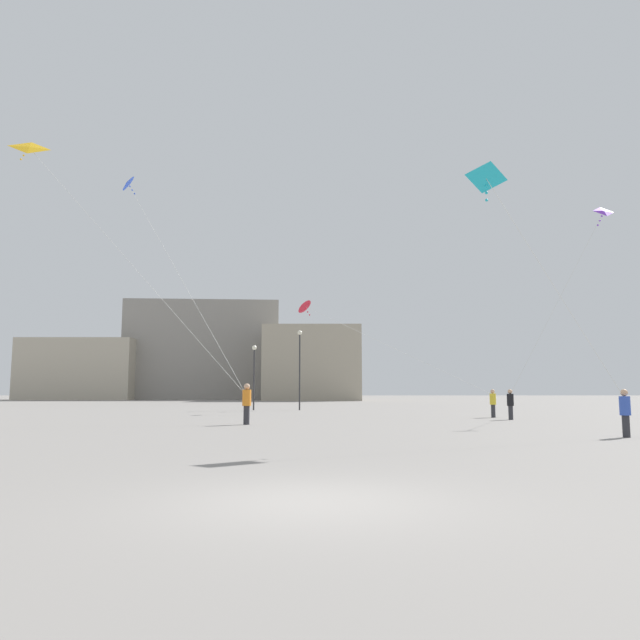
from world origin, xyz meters
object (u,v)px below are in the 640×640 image
Objects in this scene: person_in_orange at (249,402)px; kite_violet_delta at (603,218)px; kite_crimson_diamond at (308,307)px; lamppost_east at (302,358)px; person_in_black at (513,403)px; building_left_hall at (84,369)px; building_centre_hall at (208,352)px; kite_cyan_delta at (491,182)px; kite_cobalt_diamond at (132,186)px; lamppost_west at (257,367)px; building_right_hall at (315,364)px; kite_amber_delta at (37,153)px; person_in_yellow at (496,402)px; person_in_blue at (628,411)px.

person_in_orange is 21.11m from kite_violet_delta.
kite_crimson_diamond is 5.35m from lamppost_east.
building_left_hall is at bearing -177.17° from person_in_black.
building_centre_hall is (-34.19, 68.16, -2.85)m from kite_violet_delta.
kite_cyan_delta is 0.77× the size of kite_violet_delta.
building_left_hall is 0.69× the size of building_centre_hall.
building_centre_hall is at bearing 96.85° from kite_cobalt_diamond.
person_in_orange is 0.14× the size of kite_cobalt_diamond.
lamppost_west is (32.01, -46.21, -1.31)m from building_left_hall.
kite_crimson_diamond is (-11.12, 10.57, 6.62)m from person_in_black.
building_centre_hall reaches higher than lamppost_west.
person_in_orange is at bearing -92.08° from building_right_hall.
kite_crimson_diamond is at bearing 40.19° from kite_amber_delta.
kite_cobalt_diamond is (-21.18, -0.26, 12.71)m from person_in_yellow.
building_right_hall is 2.27× the size of lamppost_east.
lamppost_west is at bearing 135.17° from kite_crimson_diamond.
person_in_black is 24.97m from kite_cobalt_diamond.
kite_violet_delta is at bearing -74.24° from building_right_hall.
person_in_black is at bearing -81.28° from person_in_blue.
kite_violet_delta reaches higher than building_left_hall.
person_in_orange is at bearing -98.81° from kite_crimson_diamond.
kite_cobalt_diamond is at bearing -130.97° from person_in_black.
person_in_black is at bearing -5.99° from kite_cobalt_diamond.
person_in_yellow is 0.86× the size of person_in_orange.
building_centre_hall is (-7.83, 65.24, -5.72)m from kite_cobalt_diamond.
person_in_blue is 15.41m from person_in_orange.
person_in_yellow is 28.63m from kite_amber_delta.
building_centre_hall reaches higher than kite_violet_delta.
kite_cobalt_diamond is at bearing -100.58° from building_right_hall.
building_centre_hall reaches higher than person_in_yellow.
kite_cyan_delta is 23.00m from kite_cobalt_diamond.
kite_amber_delta is 0.77× the size of building_left_hall.
person_in_blue is at bearing -59.60° from lamppost_west.
lamppost_west is at bearing 63.51° from kite_cobalt_diamond.
lamppost_east is (9.72, 12.37, -9.56)m from kite_cobalt_diamond.
kite_cyan_delta is 83.67m from building_centre_hall.
building_left_hall is at bearing 173.42° from building_right_hall.
person_in_blue is 1.00× the size of person_in_black.
kite_cobalt_diamond is at bearing -128.18° from lamppost_east.
lamppost_west reaches higher than person_in_black.
kite_crimson_diamond is 2.34× the size of lamppost_west.
lamppost_east is (-11.45, 12.11, 3.15)m from person_in_yellow.
person_in_black is 14.09m from person_in_orange.
kite_violet_delta is 26.38m from lamppost_west.
lamppost_west is (-10.77, 27.07, -5.12)m from kite_cyan_delta.
building_right_hall is (-0.09, 46.12, -2.13)m from kite_crimson_diamond.
person_in_blue is 0.16× the size of kite_violet_delta.
person_in_yellow is at bearing -36.47° from kite_crimson_diamond.
kite_amber_delta is 66.66m from building_left_hall.
person_in_black is at bearing -43.91° from lamppost_west.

